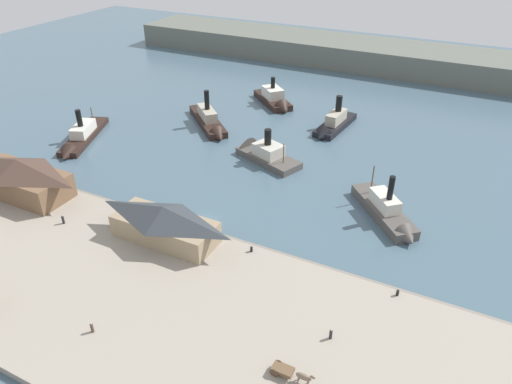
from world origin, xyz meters
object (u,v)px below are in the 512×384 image
(mooring_post_west, at_px, (251,249))
(ferry_moored_east, at_px, (275,100))
(ferry_shed_west_terminal, at_px, (165,223))
(horse_cart, at_px, (291,372))
(ferry_shed_east_terminal, at_px, (20,177))
(pedestrian_near_cart, at_px, (92,328))
(pedestrian_standing_center, at_px, (331,334))
(pedestrian_by_tram, at_px, (63,220))
(ferry_mid_harbor, at_px, (388,214))
(ferry_approaching_east, at_px, (333,125))
(ferry_outer_harbor, at_px, (210,122))
(ferry_departing_north, at_px, (262,152))
(mooring_post_east, at_px, (398,293))
(ferry_near_quay, at_px, (80,138))

(mooring_post_west, relative_size, ferry_moored_east, 0.05)
(ferry_shed_west_terminal, bearing_deg, horse_cart, -28.40)
(ferry_shed_east_terminal, bearing_deg, pedestrian_near_cart, -29.55)
(horse_cart, distance_m, pedestrian_standing_center, 8.32)
(horse_cart, bearing_deg, pedestrian_by_tram, 166.62)
(ferry_mid_harbor, bearing_deg, mooring_post_west, -130.28)
(ferry_shed_east_terminal, relative_size, ferry_moored_east, 1.19)
(ferry_approaching_east, bearing_deg, ferry_outer_harbor, -156.69)
(ferry_moored_east, bearing_deg, ferry_shed_east_terminal, -108.43)
(mooring_post_west, xyz_separation_m, ferry_mid_harbor, (17.66, 20.84, -0.14))
(ferry_departing_north, bearing_deg, mooring_post_east, -40.63)
(horse_cart, distance_m, ferry_outer_harbor, 79.63)
(horse_cart, bearing_deg, ferry_moored_east, 115.82)
(ferry_approaching_east, bearing_deg, ferry_moored_east, 155.19)
(ferry_shed_west_terminal, xyz_separation_m, pedestrian_by_tram, (-19.15, -4.54, -2.47))
(mooring_post_west, bearing_deg, ferry_departing_north, 113.30)
(mooring_post_east, height_order, ferry_outer_harbor, ferry_outer_harbor)
(ferry_shed_east_terminal, bearing_deg, mooring_post_east, 3.38)
(ferry_shed_east_terminal, relative_size, horse_cart, 3.58)
(mooring_post_west, distance_m, ferry_near_quay, 60.92)
(pedestrian_near_cart, relative_size, ferry_mid_harbor, 0.09)
(ferry_shed_west_terminal, relative_size, ferry_near_quay, 0.77)
(ferry_shed_west_terminal, distance_m, pedestrian_near_cart, 21.94)
(horse_cart, distance_m, ferry_departing_north, 60.54)
(ferry_departing_north, bearing_deg, ferry_outer_harbor, 154.14)
(ferry_shed_west_terminal, relative_size, ferry_outer_harbor, 0.92)
(mooring_post_east, bearing_deg, horse_cart, -112.79)
(ferry_shed_west_terminal, distance_m, mooring_post_west, 15.31)
(ferry_shed_east_terminal, height_order, ferry_moored_east, ferry_shed_east_terminal)
(pedestrian_by_tram, distance_m, ferry_outer_harbor, 50.70)
(mooring_post_west, relative_size, mooring_post_east, 1.00)
(pedestrian_standing_center, xyz_separation_m, ferry_outer_harbor, (-51.82, 54.42, -0.43))
(ferry_shed_west_terminal, distance_m, ferry_departing_north, 36.68)
(ferry_shed_east_terminal, height_order, horse_cart, ferry_shed_east_terminal)
(mooring_post_east, xyz_separation_m, ferry_outer_harbor, (-57.92, 42.29, -0.13))
(mooring_post_east, bearing_deg, pedestrian_standing_center, -116.70)
(ferry_near_quay, bearing_deg, pedestrian_standing_center, -23.03)
(ferry_shed_east_terminal, distance_m, ferry_shed_west_terminal, 33.76)
(pedestrian_near_cart, relative_size, mooring_post_west, 1.84)
(ferry_moored_east, relative_size, ferry_mid_harbor, 0.95)
(ferry_departing_north, bearing_deg, ferry_approaching_east, 67.09)
(horse_cart, relative_size, mooring_post_east, 6.18)
(ferry_near_quay, relative_size, ferry_mid_harbor, 1.35)
(pedestrian_near_cart, xyz_separation_m, ferry_approaching_east, (6.28, 80.26, -0.47))
(pedestrian_by_tram, bearing_deg, ferry_approaching_east, 65.45)
(horse_cart, relative_size, mooring_post_west, 6.18)
(ferry_moored_east, height_order, ferry_near_quay, ferry_near_quay)
(ferry_near_quay, bearing_deg, ferry_outer_harbor, 43.90)
(pedestrian_by_tram, height_order, pedestrian_standing_center, pedestrian_by_tram)
(pedestrian_standing_center, bearing_deg, pedestrian_by_tram, 175.87)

